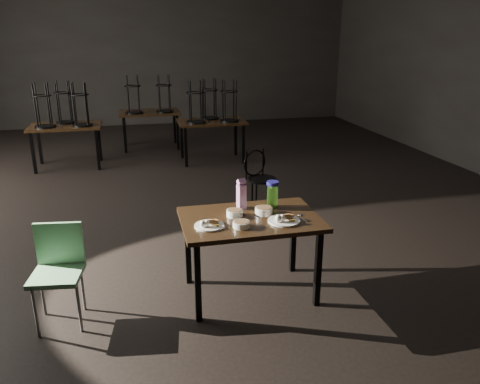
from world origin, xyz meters
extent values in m
plane|color=black|center=(0.00, 0.00, 0.00)|extent=(12.00, 12.00, 0.00)
cube|color=black|center=(0.00, 6.00, 1.60)|extent=(10.00, 0.04, 3.20)
cube|color=black|center=(0.29, -2.67, 0.73)|extent=(1.20, 0.80, 0.04)
cube|color=black|center=(-0.23, -2.99, 0.35)|extent=(0.05, 0.05, 0.71)
cube|color=black|center=(0.81, -2.99, 0.35)|extent=(0.05, 0.05, 0.71)
cube|color=black|center=(-0.23, -2.35, 0.35)|extent=(0.05, 0.05, 0.71)
cube|color=black|center=(0.81, -2.35, 0.35)|extent=(0.05, 0.05, 0.71)
cylinder|color=white|center=(-0.09, -2.79, 0.76)|extent=(0.25, 0.25, 0.01)
cube|color=#A36C39|center=(-0.08, -2.75, 0.81)|extent=(0.09, 0.09, 0.04)
cube|color=#A36C39|center=(-0.05, -2.75, 0.81)|extent=(0.10, 0.10, 0.03)
ellipsoid|color=white|center=(-0.15, -2.82, 0.79)|extent=(0.05, 0.05, 0.06)
ellipsoid|color=white|center=(-0.11, -2.82, 0.79)|extent=(0.05, 0.05, 0.06)
cylinder|color=white|center=(0.55, -2.83, 0.76)|extent=(0.27, 0.27, 0.02)
cube|color=#A36C39|center=(0.55, -2.78, 0.82)|extent=(0.10, 0.10, 0.05)
cube|color=#A36C39|center=(0.59, -2.78, 0.82)|extent=(0.11, 0.11, 0.03)
ellipsoid|color=white|center=(0.48, -2.87, 0.80)|extent=(0.05, 0.05, 0.07)
ellipsoid|color=white|center=(0.52, -2.87, 0.80)|extent=(0.05, 0.05, 0.07)
cylinder|color=white|center=(0.17, -2.61, 0.78)|extent=(0.14, 0.14, 0.06)
cylinder|color=brown|center=(0.17, -2.61, 0.80)|extent=(0.12, 0.12, 0.01)
cylinder|color=white|center=(0.43, -2.62, 0.78)|extent=(0.15, 0.15, 0.06)
cylinder|color=brown|center=(0.43, -2.62, 0.80)|extent=(0.13, 0.13, 0.01)
cylinder|color=white|center=(0.17, -2.86, 0.77)|extent=(0.14, 0.14, 0.05)
cylinder|color=brown|center=(0.17, -2.86, 0.79)|extent=(0.12, 0.12, 0.01)
cube|color=#831773|center=(0.27, -2.44, 0.86)|extent=(0.09, 0.09, 0.23)
cube|color=#831773|center=(0.27, -2.44, 1.00)|extent=(0.09, 0.09, 0.07)
cylinder|color=#72E944|center=(0.55, -2.47, 0.86)|extent=(0.13, 0.13, 0.21)
cylinder|color=navy|center=(0.55, -2.47, 0.98)|extent=(0.14, 0.14, 0.03)
ellipsoid|color=silver|center=(0.73, -2.72, 0.75)|extent=(0.05, 0.06, 0.01)
cube|color=silver|center=(0.73, -2.82, 0.75)|extent=(0.03, 0.12, 0.00)
cylinder|color=black|center=(0.98, -0.63, 0.43)|extent=(0.38, 0.38, 0.03)
torus|color=black|center=(0.91, -0.49, 0.62)|extent=(0.35, 0.17, 0.37)
cylinder|color=black|center=(1.08, -0.53, 0.21)|extent=(0.02, 0.02, 0.43)
cylinder|color=black|center=(0.87, -0.53, 0.21)|extent=(0.02, 0.02, 0.43)
cylinder|color=black|center=(0.87, -0.74, 0.21)|extent=(0.02, 0.02, 0.43)
cylinder|color=black|center=(1.08, -0.74, 0.21)|extent=(0.02, 0.02, 0.43)
cube|color=#6EAB79|center=(-1.33, -2.77, 0.44)|extent=(0.43, 0.43, 0.04)
cube|color=#6EAB79|center=(-1.30, -2.60, 0.64)|extent=(0.38, 0.08, 0.36)
cylinder|color=slate|center=(-1.49, -2.93, 0.22)|extent=(0.02, 0.02, 0.44)
cylinder|color=slate|center=(-1.16, -2.93, 0.22)|extent=(0.02, 0.02, 0.44)
cylinder|color=slate|center=(-1.49, -2.61, 0.22)|extent=(0.02, 0.02, 0.44)
cylinder|color=slate|center=(-1.16, -2.61, 0.22)|extent=(0.02, 0.02, 0.44)
cube|color=black|center=(-1.78, 2.18, 0.73)|extent=(1.20, 0.80, 0.04)
cube|color=black|center=(-2.30, 1.86, 0.35)|extent=(0.05, 0.05, 0.71)
cube|color=black|center=(-1.26, 1.86, 0.35)|extent=(0.05, 0.05, 0.71)
cube|color=black|center=(-2.30, 2.50, 0.35)|extent=(0.05, 0.05, 0.71)
cube|color=black|center=(-1.26, 2.50, 0.35)|extent=(0.05, 0.05, 0.71)
cylinder|color=black|center=(-2.08, 2.03, 0.77)|extent=(0.34, 0.34, 0.03)
torus|color=black|center=(-2.08, 2.03, 1.27)|extent=(0.32, 0.32, 0.02)
cylinder|color=black|center=(-1.98, 2.13, 1.13)|extent=(0.03, 0.03, 0.70)
cylinder|color=black|center=(-2.18, 2.13, 1.13)|extent=(0.03, 0.03, 0.70)
cylinder|color=black|center=(-2.18, 1.94, 1.13)|extent=(0.03, 0.03, 0.70)
cylinder|color=black|center=(-1.98, 1.94, 1.13)|extent=(0.03, 0.03, 0.70)
cylinder|color=black|center=(-1.48, 2.03, 0.77)|extent=(0.34, 0.34, 0.03)
torus|color=black|center=(-1.48, 2.03, 1.27)|extent=(0.32, 0.32, 0.02)
cylinder|color=black|center=(-1.38, 2.13, 1.13)|extent=(0.03, 0.03, 0.70)
cylinder|color=black|center=(-1.58, 2.13, 1.13)|extent=(0.03, 0.03, 0.70)
cylinder|color=black|center=(-1.58, 1.94, 1.13)|extent=(0.03, 0.03, 0.70)
cylinder|color=black|center=(-1.38, 1.94, 1.13)|extent=(0.03, 0.03, 0.70)
cylinder|color=black|center=(-1.78, 2.36, 0.77)|extent=(0.34, 0.34, 0.03)
torus|color=black|center=(-1.78, 2.36, 1.27)|extent=(0.32, 0.32, 0.02)
cylinder|color=black|center=(-1.68, 2.46, 1.13)|extent=(0.03, 0.03, 0.70)
cylinder|color=black|center=(-1.88, 2.46, 1.13)|extent=(0.03, 0.03, 0.70)
cylinder|color=black|center=(-1.88, 2.27, 1.13)|extent=(0.03, 0.03, 0.70)
cylinder|color=black|center=(-1.68, 2.27, 1.13)|extent=(0.03, 0.03, 0.70)
cube|color=black|center=(0.76, 2.02, 0.73)|extent=(1.20, 0.80, 0.04)
cube|color=black|center=(0.24, 1.70, 0.35)|extent=(0.05, 0.05, 0.71)
cube|color=black|center=(1.28, 1.70, 0.35)|extent=(0.05, 0.05, 0.71)
cube|color=black|center=(0.24, 2.34, 0.35)|extent=(0.05, 0.05, 0.71)
cube|color=black|center=(1.28, 2.34, 0.35)|extent=(0.05, 0.05, 0.71)
cylinder|color=black|center=(0.46, 1.87, 0.77)|extent=(0.34, 0.34, 0.03)
torus|color=black|center=(0.46, 1.87, 1.27)|extent=(0.32, 0.32, 0.02)
cylinder|color=black|center=(0.56, 1.97, 1.13)|extent=(0.03, 0.03, 0.70)
cylinder|color=black|center=(0.36, 1.97, 1.13)|extent=(0.03, 0.03, 0.70)
cylinder|color=black|center=(0.36, 1.77, 1.13)|extent=(0.03, 0.03, 0.70)
cylinder|color=black|center=(0.56, 1.77, 1.13)|extent=(0.03, 0.03, 0.70)
cylinder|color=black|center=(1.06, 1.87, 0.77)|extent=(0.34, 0.34, 0.03)
torus|color=black|center=(1.06, 1.87, 1.27)|extent=(0.32, 0.32, 0.02)
cylinder|color=black|center=(1.16, 1.97, 1.13)|extent=(0.03, 0.03, 0.70)
cylinder|color=black|center=(0.96, 1.97, 1.13)|extent=(0.03, 0.03, 0.70)
cylinder|color=black|center=(0.96, 1.77, 1.13)|extent=(0.03, 0.03, 0.70)
cylinder|color=black|center=(1.16, 1.77, 1.13)|extent=(0.03, 0.03, 0.70)
cylinder|color=black|center=(0.76, 2.20, 0.77)|extent=(0.34, 0.34, 0.03)
torus|color=black|center=(0.76, 2.20, 1.27)|extent=(0.32, 0.32, 0.02)
cylinder|color=black|center=(0.86, 2.30, 1.13)|extent=(0.03, 0.03, 0.70)
cylinder|color=black|center=(0.66, 2.30, 1.13)|extent=(0.03, 0.03, 0.70)
cylinder|color=black|center=(0.66, 2.10, 1.13)|extent=(0.03, 0.03, 0.70)
cylinder|color=black|center=(0.86, 2.10, 1.13)|extent=(0.03, 0.03, 0.70)
cube|color=black|center=(-0.29, 3.33, 0.73)|extent=(1.20, 0.80, 0.04)
cube|color=black|center=(-0.81, 3.01, 0.35)|extent=(0.05, 0.05, 0.71)
cube|color=black|center=(0.23, 3.01, 0.35)|extent=(0.05, 0.05, 0.71)
cube|color=black|center=(-0.81, 3.65, 0.35)|extent=(0.05, 0.05, 0.71)
cube|color=black|center=(0.23, 3.65, 0.35)|extent=(0.05, 0.05, 0.71)
cylinder|color=black|center=(-0.59, 3.18, 0.77)|extent=(0.34, 0.34, 0.03)
torus|color=black|center=(-0.59, 3.18, 1.27)|extent=(0.32, 0.32, 0.02)
cylinder|color=black|center=(-0.49, 3.28, 1.13)|extent=(0.03, 0.03, 0.70)
cylinder|color=black|center=(-0.68, 3.28, 1.13)|extent=(0.03, 0.03, 0.70)
cylinder|color=black|center=(-0.68, 3.08, 1.13)|extent=(0.03, 0.03, 0.70)
cylinder|color=black|center=(-0.49, 3.08, 1.13)|extent=(0.03, 0.03, 0.70)
cylinder|color=black|center=(0.01, 3.18, 0.77)|extent=(0.34, 0.34, 0.03)
torus|color=black|center=(0.01, 3.18, 1.27)|extent=(0.32, 0.32, 0.02)
cylinder|color=black|center=(0.11, 3.28, 1.13)|extent=(0.03, 0.03, 0.70)
cylinder|color=black|center=(-0.08, 3.28, 1.13)|extent=(0.03, 0.03, 0.70)
cylinder|color=black|center=(-0.08, 3.08, 1.13)|extent=(0.03, 0.03, 0.70)
cylinder|color=black|center=(0.11, 3.08, 1.13)|extent=(0.03, 0.03, 0.70)
camera|label=1|loc=(-0.65, -6.32, 2.28)|focal=35.00mm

